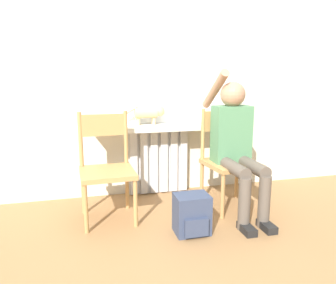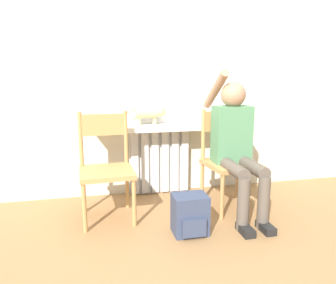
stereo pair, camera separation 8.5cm
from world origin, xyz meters
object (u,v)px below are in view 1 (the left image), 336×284
at_px(chair_right, 229,158).
at_px(chair_left, 106,166).
at_px(person, 236,140).
at_px(backpack, 192,214).
at_px(cat, 150,113).

bearing_deg(chair_right, chair_left, 173.12).
bearing_deg(chair_right, person, -94.36).
bearing_deg(backpack, person, 32.70).
relative_size(chair_right, person, 0.72).
height_order(chair_right, backpack, chair_right).
bearing_deg(backpack, chair_left, 143.72).
relative_size(chair_right, backpack, 2.92).
bearing_deg(chair_right, cat, 138.40).
relative_size(chair_left, cat, 2.20).
bearing_deg(person, cat, 138.80).
bearing_deg(cat, backpack, -80.73).
relative_size(chair_left, backpack, 2.92).
distance_m(chair_left, backpack, 0.84).
xyz_separation_m(person, backpack, (-0.52, -0.34, -0.52)).
xyz_separation_m(chair_left, backpack, (0.63, -0.46, -0.31)).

